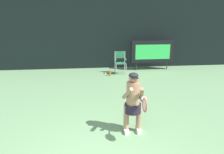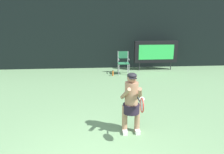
# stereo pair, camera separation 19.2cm
# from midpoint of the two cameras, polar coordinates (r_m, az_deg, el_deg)

# --- Properties ---
(backdrop_screen) EXTENTS (18.00, 0.12, 3.66)m
(backdrop_screen) POSITION_cam_midpoint_polar(r_m,az_deg,el_deg) (11.79, -4.53, 11.02)
(backdrop_screen) COLOR black
(backdrop_screen) RESTS_ON ground
(scoreboard) EXTENTS (2.20, 0.21, 1.50)m
(scoreboard) POSITION_cam_midpoint_polar(r_m,az_deg,el_deg) (11.57, 11.72, 6.36)
(scoreboard) COLOR black
(scoreboard) RESTS_ON ground
(umpire_chair) EXTENTS (0.52, 0.44, 1.08)m
(umpire_chair) POSITION_cam_midpoint_polar(r_m,az_deg,el_deg) (10.62, 3.44, 4.07)
(umpire_chair) COLOR #B7B7BC
(umpire_chair) RESTS_ON ground
(water_bottle) EXTENTS (0.07, 0.07, 0.27)m
(water_bottle) POSITION_cam_midpoint_polar(r_m,az_deg,el_deg) (10.34, 0.76, 0.97)
(water_bottle) COLOR orange
(water_bottle) RESTS_ON ground
(tennis_player) EXTENTS (0.52, 0.59, 1.46)m
(tennis_player) POSITION_cam_midpoint_polar(r_m,az_deg,el_deg) (5.17, 6.12, -6.17)
(tennis_player) COLOR white
(tennis_player) RESTS_ON ground
(tennis_racket) EXTENTS (0.03, 0.60, 0.31)m
(tennis_racket) POSITION_cam_midpoint_polar(r_m,az_deg,el_deg) (4.61, 8.86, -7.10)
(tennis_racket) COLOR black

